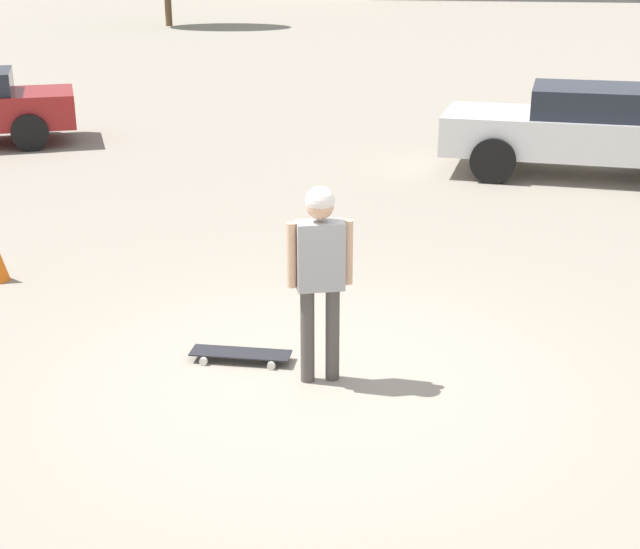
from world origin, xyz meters
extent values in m
plane|color=gray|center=(0.00, 0.00, 0.00)|extent=(220.00, 220.00, 0.00)
cylinder|color=#4C4742|center=(0.06, 0.09, 0.40)|extent=(0.11, 0.11, 0.81)
cylinder|color=#4C4742|center=(-0.06, -0.09, 0.40)|extent=(0.11, 0.11, 0.81)
cube|color=#999999|center=(0.00, 0.00, 1.09)|extent=(0.38, 0.42, 0.56)
cylinder|color=tan|center=(0.13, 0.19, 1.10)|extent=(0.08, 0.08, 0.53)
cylinder|color=tan|center=(-0.13, -0.19, 1.10)|extent=(0.08, 0.08, 0.53)
sphere|color=tan|center=(0.00, 0.00, 1.49)|extent=(0.22, 0.22, 0.22)
sphere|color=silver|center=(0.00, 0.00, 1.53)|extent=(0.23, 0.23, 0.23)
cube|color=#232328|center=(0.74, 0.24, 0.08)|extent=(0.84, 0.71, 0.01)
cylinder|color=silver|center=(0.90, 0.52, 0.03)|extent=(0.07, 0.07, 0.07)
cylinder|color=silver|center=(1.05, 0.31, 0.03)|extent=(0.07, 0.07, 0.07)
cylinder|color=silver|center=(0.42, 0.17, 0.03)|extent=(0.07, 0.07, 0.07)
cylinder|color=silver|center=(0.58, -0.04, 0.03)|extent=(0.07, 0.07, 0.07)
cube|color=silver|center=(2.22, -8.11, 0.66)|extent=(4.77, 3.80, 0.61)
cube|color=#1E232D|center=(2.12, -8.17, 1.19)|extent=(2.55, 2.39, 0.44)
cylinder|color=black|center=(2.98, -6.65, 0.35)|extent=(0.71, 0.53, 0.70)
cylinder|color=black|center=(3.87, -8.15, 0.35)|extent=(0.71, 0.53, 0.70)
cylinder|color=black|center=(10.19, -2.73, 0.33)|extent=(0.49, 0.67, 0.66)
cylinder|color=black|center=(11.70, -3.55, 0.33)|extent=(0.49, 0.67, 0.66)
camera|label=1|loc=(-4.75, 4.67, 3.32)|focal=50.00mm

